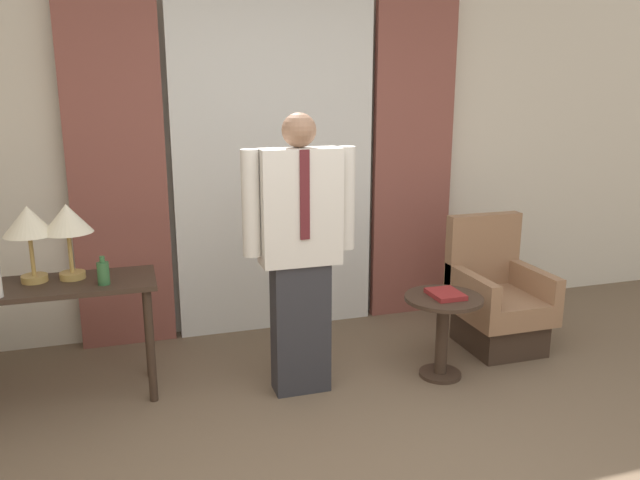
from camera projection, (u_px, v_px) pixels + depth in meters
name	position (u px, v px, depth m)	size (l,w,h in m)	color
wall_back	(271.00, 153.00, 4.75)	(10.00, 0.06, 2.70)	silver
curtain_sheer_center	(275.00, 163.00, 4.64)	(1.51, 0.06, 2.58)	white
curtain_drape_left	(117.00, 169.00, 4.32)	(0.66, 0.06, 2.58)	brown
curtain_drape_right	(413.00, 158.00, 4.97)	(0.66, 0.06, 2.58)	brown
desk	(55.00, 304.00, 3.64)	(1.15, 0.46, 0.74)	#38281E
table_lamp_left	(28.00, 224.00, 3.56)	(0.29, 0.29, 0.45)	tan
table_lamp_right	(67.00, 222.00, 3.62)	(0.29, 0.29, 0.45)	tan
bottle_near_edge	(103.00, 273.00, 3.58)	(0.07, 0.07, 0.17)	#336638
person	(300.00, 247.00, 3.70)	(0.68, 0.22, 1.71)	#2D2D33
armchair	(497.00, 302.00, 4.51)	(0.57, 0.64, 0.94)	#38281E
side_table	(443.00, 322.00, 4.01)	(0.50, 0.50, 0.55)	#38281E
book	(446.00, 294.00, 3.97)	(0.19, 0.24, 0.03)	maroon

